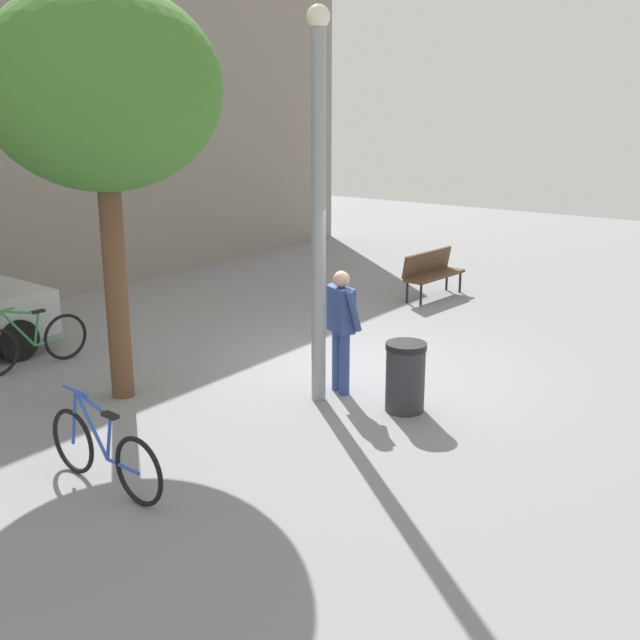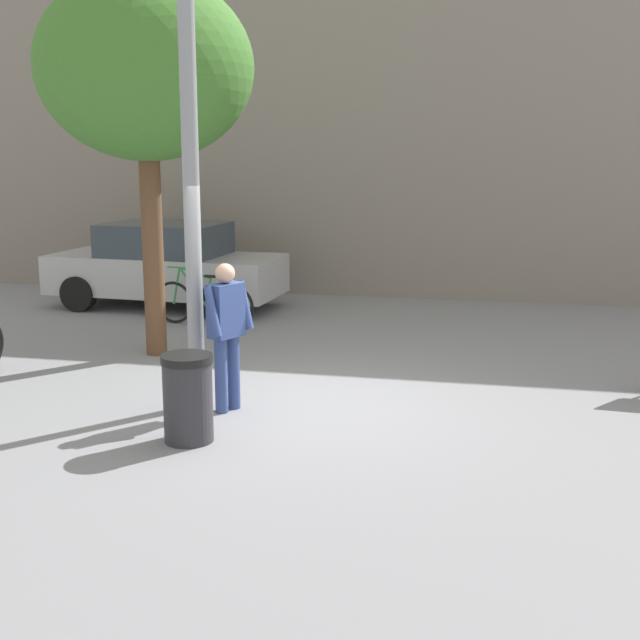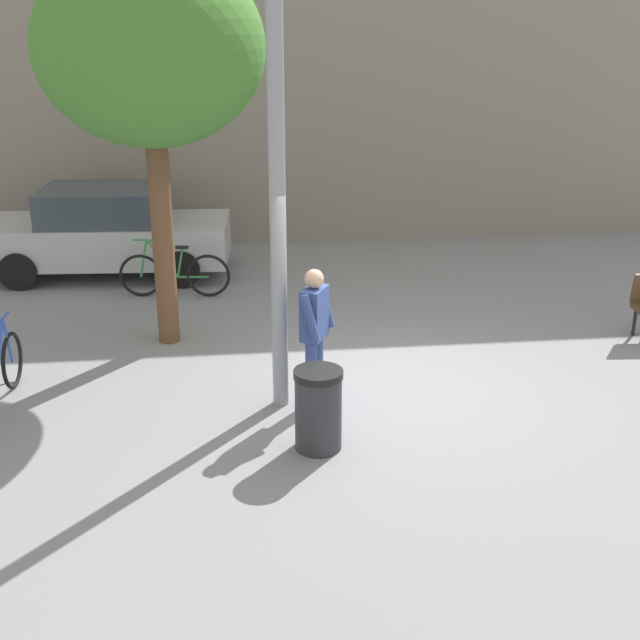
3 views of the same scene
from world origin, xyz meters
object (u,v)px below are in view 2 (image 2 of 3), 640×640
Objects in this scene: person_by_lamppost at (227,327)px; trash_bin at (188,398)px; lamppost at (191,175)px; plaza_tree at (145,70)px; bicycle_green at (203,303)px; parked_car_silver at (166,265)px.

trash_bin is at bearing -94.11° from person_by_lamppost.
trash_bin is (0.32, -1.12, -2.16)m from lamppost.
person_by_lamppost is 1.86× the size of trash_bin.
plaza_tree is at bearing 123.15° from lamppost.
lamppost is at bearing -70.87° from bicycle_green.
trash_bin is at bearing -66.01° from parked_car_silver.
lamppost reaches higher than person_by_lamppost.
bicycle_green is at bearing 108.47° from trash_bin.
parked_car_silver is at bearing 131.00° from bicycle_green.
person_by_lamppost is 4.15m from plaza_tree.
plaza_tree is 5.10m from trash_bin.
parked_car_silver is (-3.04, 5.63, -0.19)m from person_by_lamppost.
parked_car_silver is (-1.22, 3.36, -3.15)m from plaza_tree.
lamppost reaches higher than trash_bin.
parked_car_silver is at bearing 118.36° from person_by_lamppost.
parked_car_silver is at bearing 109.91° from plaza_tree.
person_by_lamppost is 0.93× the size of bicycle_green.
person_by_lamppost is 1.16m from trash_bin.
parked_car_silver is (-2.65, 5.55, -1.84)m from lamppost.
plaza_tree is 2.88× the size of bicycle_green.
lamppost is 0.94× the size of plaza_tree.
lamppost is 2.71× the size of bicycle_green.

